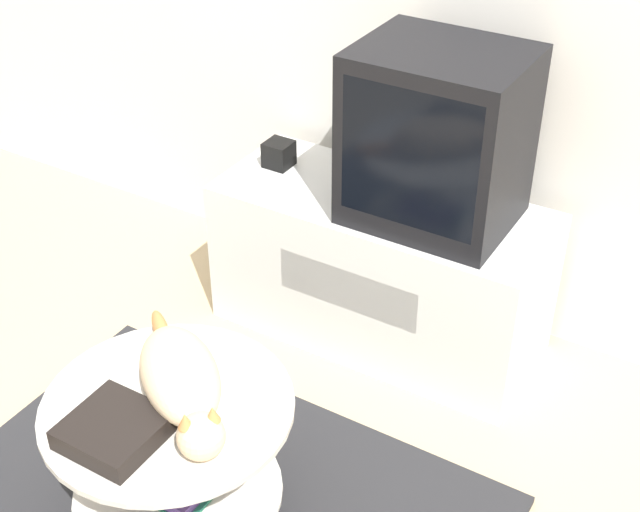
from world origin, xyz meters
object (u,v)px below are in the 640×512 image
at_px(speaker, 279,154).
at_px(cat, 182,381).
at_px(tv, 437,138).
at_px(dvd_box, 114,430).

xyz_separation_m(speaker, cat, (0.37, -1.00, -0.07)).
distance_m(tv, cat, 1.04).
distance_m(tv, speaker, 0.62).
xyz_separation_m(speaker, dvd_box, (0.31, -1.18, -0.11)).
bearing_deg(speaker, tv, -2.98).
bearing_deg(tv, speaker, 177.02).
height_order(tv, cat, tv).
distance_m(tv, dvd_box, 1.23).
height_order(tv, speaker, tv).
bearing_deg(dvd_box, speaker, 104.77).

